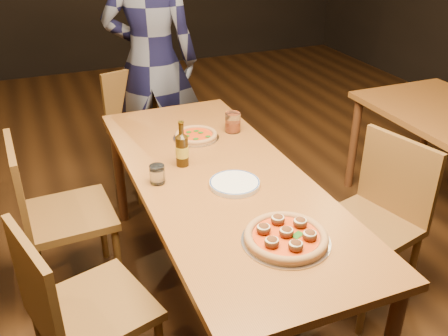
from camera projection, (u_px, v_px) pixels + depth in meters
name	position (u px, v px, depth m)	size (l,w,h in m)	color
ground	(221.00, 293.00, 2.80)	(9.00, 9.00, 0.00)	black
table_main	(220.00, 189.00, 2.48)	(0.80, 2.00, 0.75)	brown
chair_main_nw	(94.00, 307.00, 2.05)	(0.44, 0.44, 0.94)	brown
chair_main_sw	(69.00, 214.00, 2.63)	(0.45, 0.45, 0.96)	brown
chair_main_e	(366.00, 225.00, 2.55)	(0.44, 0.44, 0.95)	brown
chair_end	(146.00, 131.00, 3.64)	(0.43, 0.43, 0.91)	brown
pizza_meatball	(286.00, 236.00, 1.96)	(0.36, 0.36, 0.07)	#B7B7BF
pizza_margherita	(196.00, 135.00, 2.83)	(0.26, 0.26, 0.03)	#B7B7BF
plate_stack	(235.00, 184.00, 2.35)	(0.24, 0.24, 0.02)	white
beer_bottle	(182.00, 150.00, 2.51)	(0.07, 0.07, 0.23)	black
water_glass	(157.00, 174.00, 2.37)	(0.07, 0.07, 0.09)	white
amber_glass	(233.00, 122.00, 2.89)	(0.09, 0.09, 0.11)	#A73C12
diner	(152.00, 62.00, 3.58)	(0.67, 0.44, 1.84)	black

